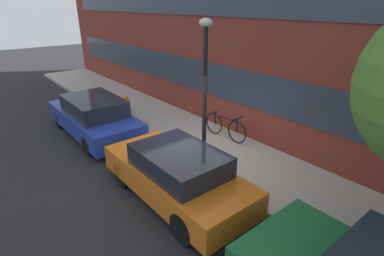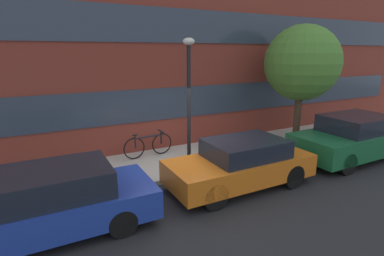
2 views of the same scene
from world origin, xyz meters
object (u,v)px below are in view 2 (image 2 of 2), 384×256
Objects in this scene: parked_car_green at (353,138)px; lamp_post at (189,88)px; parked_car_orange at (241,163)px; bicycle at (148,145)px; street_tree at (302,63)px; parked_car_blue at (45,204)px.

lamp_post is at bearing -15.62° from parked_car_green.
parked_car_orange is 1.05× the size of lamp_post.
street_tree reaches higher than bicycle.
parked_car_orange is at bearing 0.00° from parked_car_green.
parked_car_orange is at bearing -154.67° from street_tree.
parked_car_blue is at bearing 0.00° from parked_car_green.
bicycle is 0.39× the size of street_tree.
parked_car_orange is 3.35m from bicycle.
street_tree reaches higher than parked_car_green.
parked_car_orange reaches higher than bicycle.
street_tree is 1.15× the size of lamp_post.
parked_car_green is (4.53, 0.00, 0.09)m from parked_car_orange.
street_tree is at bearing 4.59° from lamp_post.
lamp_post is (3.86, 1.48, 1.83)m from parked_car_blue.
parked_car_blue reaches higher than bicycle.
parked_car_blue is at bearing -167.75° from street_tree.
lamp_post reaches higher than parked_car_orange.
parked_car_orange is at bearing -180.00° from parked_car_blue.
street_tree reaches higher than lamp_post.
parked_car_green reaches higher than parked_car_blue.
parked_car_green is at bearing -72.22° from street_tree.
bicycle is at bearing -63.75° from parked_car_orange.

